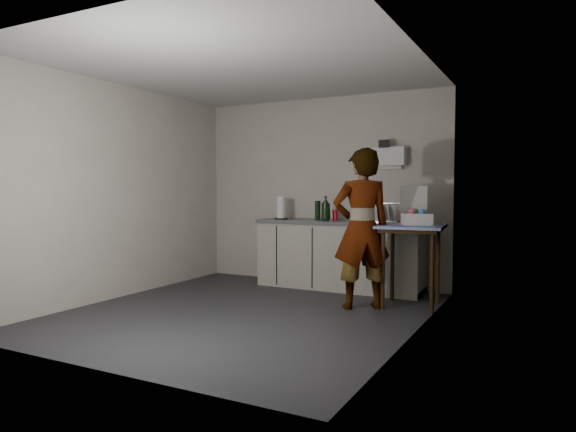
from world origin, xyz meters
The scene contains 15 objects.
ground centered at (0.00, 0.00, 0.00)m, with size 4.00×4.00×0.00m, color #28282D.
wall_back centered at (0.00, 1.99, 1.30)m, with size 3.60×0.02×2.60m, color beige.
wall_right centered at (1.79, 0.00, 1.30)m, with size 0.02×4.00×2.60m, color beige.
wall_left centered at (-1.79, 0.00, 1.30)m, with size 0.02×4.00×2.60m, color beige.
ceiling centered at (0.00, 0.00, 2.60)m, with size 3.60×4.00×0.01m, color silver.
kitchen_counter centered at (0.40, 1.70, 0.43)m, with size 2.24×0.62×0.91m.
wall_shelf centered at (1.00, 1.92, 1.75)m, with size 0.42×0.18×0.37m.
side_table centered at (1.50, 1.10, 0.80)m, with size 0.77×0.77×0.92m.
standing_man centered at (1.03, 0.77, 0.89)m, with size 0.65×0.43×1.78m, color #B2A593.
soap_bottle centered at (0.24, 1.60, 1.07)m, with size 0.12×0.12×0.32m, color black.
soda_can centered at (0.31, 1.76, 0.98)m, with size 0.07×0.07×0.14m, color red.
dark_bottle centered at (0.04, 1.79, 1.04)m, with size 0.07×0.07×0.26m, color black.
paper_towel centered at (-0.43, 1.59, 1.06)m, with size 0.17×0.17×0.31m.
dish_rack centered at (1.02, 1.70, 0.97)m, with size 0.35×0.26×0.24m.
bakery_box centered at (1.53, 1.19, 1.02)m, with size 0.42×0.43×0.44m.
Camera 1 is at (2.91, -4.63, 1.32)m, focal length 32.00 mm.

